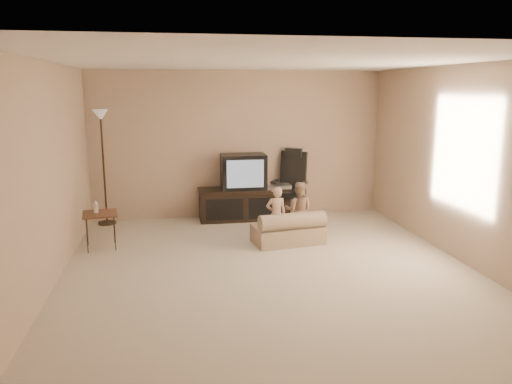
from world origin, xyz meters
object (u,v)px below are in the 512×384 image
Objects in this scene: office_chair at (290,194)px; side_table at (99,214)px; tv_stand at (244,192)px; child_sofa at (289,231)px; toddler_right at (298,210)px; toddler_left at (276,214)px; floor_lamp at (102,141)px.

office_chair reaches higher than side_table.
tv_stand is 1.49× the size of child_sofa.
side_table is 2.85m from toddler_right.
side_table is 2.48m from toddler_left.
tv_stand reaches higher than side_table.
tv_stand reaches higher than child_sofa.
floor_lamp is at bearing -31.34° from toddler_left.
child_sofa is at bearing 71.23° from toddler_right.
child_sofa is at bearing -72.02° from office_chair.
toddler_left is at bearing -29.21° from floor_lamp.
toddler_left is (2.55, -1.43, -0.96)m from floor_lamp.
child_sofa is (0.44, -1.50, -0.27)m from tv_stand.
toddler_left is at bearing -2.88° from side_table.
office_chair reaches higher than toddler_right.
floor_lamp reaches higher than toddler_right.
toddler_right reaches higher than child_sofa.
floor_lamp is at bearing -5.93° from toddler_right.
side_table is at bearing -150.05° from tv_stand.
side_table is (-3.00, -1.17, 0.06)m from office_chair.
tv_stand is 1.59m from child_sofa.
child_sofa is 1.24× the size of toddler_right.
side_table is (-2.21, -1.24, 0.03)m from tv_stand.
office_chair is at bearing 67.53° from child_sofa.
toddler_left is (2.48, -0.12, -0.08)m from side_table.
tv_stand is at bearing -153.49° from office_chair.
office_chair is at bearing 21.26° from side_table.
child_sofa is 0.41m from toddler_right.
side_table is 2.67m from child_sofa.
tv_stand is 1.39m from toddler_right.
office_chair is 0.64× the size of floor_lamp.
toddler_left is (0.27, -1.37, -0.06)m from tv_stand.
child_sofa is (-0.36, -1.43, -0.23)m from office_chair.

